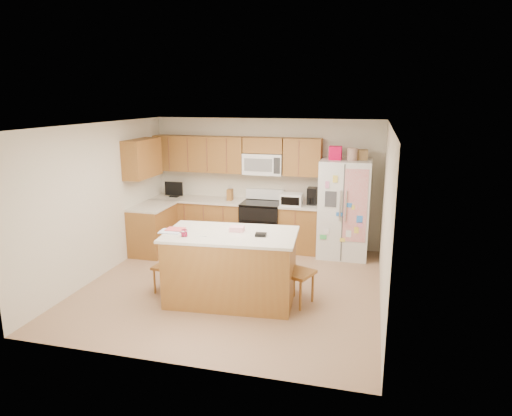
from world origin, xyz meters
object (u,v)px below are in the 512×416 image
(stove, at_px, (262,224))
(refrigerator, at_px, (344,208))
(island, at_px, (231,267))
(windsor_chair_right, at_px, (296,272))
(windsor_chair_left, at_px, (168,266))
(windsor_chair_back, at_px, (245,259))

(stove, height_order, refrigerator, refrigerator)
(island, bearing_deg, windsor_chair_right, 7.97)
(island, xyz_separation_m, windsor_chair_left, (-1.02, 0.05, -0.11))
(island, relative_size, windsor_chair_right, 1.97)
(windsor_chair_left, height_order, windsor_chair_right, windsor_chair_right)
(windsor_chair_left, bearing_deg, island, -2.94)
(refrigerator, height_order, windsor_chair_back, refrigerator)
(refrigerator, xyz_separation_m, island, (-1.43, -2.37, -0.41))
(stove, height_order, windsor_chair_right, stove)
(windsor_chair_back, relative_size, windsor_chair_right, 0.90)
(island, height_order, windsor_chair_right, island)
(windsor_chair_left, xyz_separation_m, windsor_chair_back, (1.07, 0.51, 0.02))
(refrigerator, distance_m, windsor_chair_right, 2.34)
(stove, bearing_deg, island, -86.78)
(stove, height_order, windsor_chair_left, stove)
(windsor_chair_back, height_order, windsor_chair_right, windsor_chair_right)
(stove, height_order, windsor_chair_back, stove)
(island, height_order, windsor_chair_left, island)
(refrigerator, distance_m, windsor_chair_back, 2.33)
(island, relative_size, windsor_chair_left, 2.29)
(island, distance_m, windsor_chair_right, 0.93)
(island, distance_m, windsor_chair_back, 0.57)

